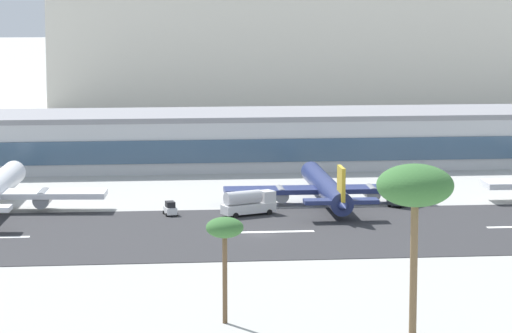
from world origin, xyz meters
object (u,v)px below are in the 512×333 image
(airliner_gold_tail_gate_1, at_px, (327,189))
(terminal_building, at_px, (283,138))
(distant_hotel_block, at_px, (300,38))
(service_baggage_tug_2, at_px, (170,209))
(palm_tree_1, at_px, (415,188))
(service_fuel_truck_0, at_px, (249,203))
(service_box_truck_1, at_px, (403,195))
(palm_tree_2, at_px, (225,231))

(airliner_gold_tail_gate_1, bearing_deg, terminal_building, 2.26)
(terminal_building, bearing_deg, distant_hotel_block, 80.75)
(terminal_building, bearing_deg, airliner_gold_tail_gate_1, -88.39)
(service_baggage_tug_2, xyz_separation_m, palm_tree_1, (22.15, -70.29, 14.13))
(airliner_gold_tail_gate_1, xyz_separation_m, service_fuel_truck_0, (-13.54, -8.36, -0.63))
(service_fuel_truck_0, bearing_deg, service_box_truck_1, -10.10)
(palm_tree_2, bearing_deg, terminal_building, 79.90)
(service_baggage_tug_2, relative_size, palm_tree_2, 0.30)
(service_baggage_tug_2, bearing_deg, palm_tree_1, 8.16)
(service_baggage_tug_2, distance_m, palm_tree_1, 75.04)
(terminal_building, distance_m, service_baggage_tug_2, 58.89)
(service_fuel_truck_0, relative_size, service_baggage_tug_2, 2.59)
(distant_hotel_block, xyz_separation_m, service_fuel_truck_0, (-33.55, -185.76, -17.64))
(terminal_building, bearing_deg, palm_tree_1, -91.00)
(service_box_truck_1, bearing_deg, terminal_building, 61.26)
(distant_hotel_block, distance_m, palm_tree_2, 252.20)
(terminal_building, relative_size, service_baggage_tug_2, 59.66)
(distant_hotel_block, height_order, service_box_truck_1, distant_hotel_block)
(airliner_gold_tail_gate_1, bearing_deg, service_fuel_truck_0, 122.33)
(distant_hotel_block, relative_size, service_baggage_tug_2, 43.45)
(distant_hotel_block, relative_size, service_fuel_truck_0, 16.81)
(service_fuel_truck_0, xyz_separation_m, palm_tree_1, (10.06, -68.97, 13.15))
(terminal_building, relative_size, service_box_truck_1, 34.11)
(terminal_building, xyz_separation_m, airliner_gold_tail_gate_1, (1.31, -46.42, -2.69))
(terminal_building, height_order, distant_hotel_block, distant_hotel_block)
(service_baggage_tug_2, bearing_deg, service_fuel_truck_0, 74.46)
(distant_hotel_block, relative_size, palm_tree_2, 13.06)
(service_fuel_truck_0, xyz_separation_m, service_box_truck_1, (25.67, 6.06, -0.24))
(distant_hotel_block, xyz_separation_m, airliner_gold_tail_gate_1, (-20.02, -177.41, -17.01))
(airliner_gold_tail_gate_1, xyz_separation_m, service_box_truck_1, (12.14, -2.30, -0.87))
(airliner_gold_tail_gate_1, distance_m, service_fuel_truck_0, 15.92)
(terminal_building, distance_m, airliner_gold_tail_gate_1, 46.52)
(terminal_building, relative_size, airliner_gold_tail_gate_1, 5.10)
(palm_tree_1, relative_size, palm_tree_2, 1.55)
(terminal_building, height_order, airliner_gold_tail_gate_1, terminal_building)
(airliner_gold_tail_gate_1, bearing_deg, palm_tree_2, 163.27)
(distant_hotel_block, bearing_deg, airliner_gold_tail_gate_1, -96.44)
(palm_tree_1, distance_m, palm_tree_2, 20.47)
(service_fuel_truck_0, distance_m, service_baggage_tug_2, 12.20)
(service_box_truck_1, distance_m, service_baggage_tug_2, 38.07)
(palm_tree_1, bearing_deg, distant_hotel_block, 84.73)
(distant_hotel_block, bearing_deg, terminal_building, -99.25)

